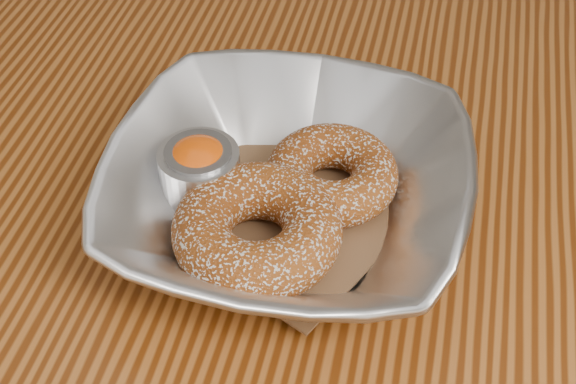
% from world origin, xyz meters
% --- Properties ---
extents(table, '(1.20, 0.80, 0.75)m').
position_xyz_m(table, '(0.00, 0.00, 0.65)').
color(table, brown).
rests_on(table, ground_plane).
extents(serving_bowl, '(0.25, 0.25, 0.06)m').
position_xyz_m(serving_bowl, '(-0.06, 0.05, 0.78)').
color(serving_bowl, silver).
rests_on(serving_bowl, table).
extents(parchment, '(0.19, 0.19, 0.00)m').
position_xyz_m(parchment, '(-0.06, 0.05, 0.76)').
color(parchment, brown).
rests_on(parchment, table).
extents(donut_back, '(0.11, 0.11, 0.03)m').
position_xyz_m(donut_back, '(-0.04, 0.07, 0.78)').
color(donut_back, brown).
rests_on(donut_back, parchment).
extents(donut_front, '(0.11, 0.11, 0.04)m').
position_xyz_m(donut_front, '(-0.07, 0.01, 0.78)').
color(donut_front, brown).
rests_on(donut_front, parchment).
extents(ramekin, '(0.06, 0.06, 0.05)m').
position_xyz_m(ramekin, '(-0.13, 0.05, 0.78)').
color(ramekin, silver).
rests_on(ramekin, table).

